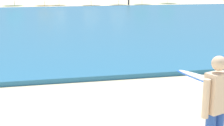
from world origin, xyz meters
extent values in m
cube|color=teal|center=(0.00, 18.89, 0.07)|extent=(120.00, 28.00, 0.14)
cube|color=beige|center=(2.73, -0.06, 1.18)|extent=(0.40, 0.33, 0.60)
sphere|color=beige|center=(2.73, -0.06, 1.62)|extent=(0.22, 0.22, 0.22)
cylinder|color=beige|center=(2.51, -0.15, 1.13)|extent=(0.10, 0.10, 0.58)
cylinder|color=#383842|center=(11.43, 35.88, 0.42)|extent=(0.20, 0.20, 0.84)
camera|label=1|loc=(0.15, -4.43, 2.77)|focal=55.75mm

